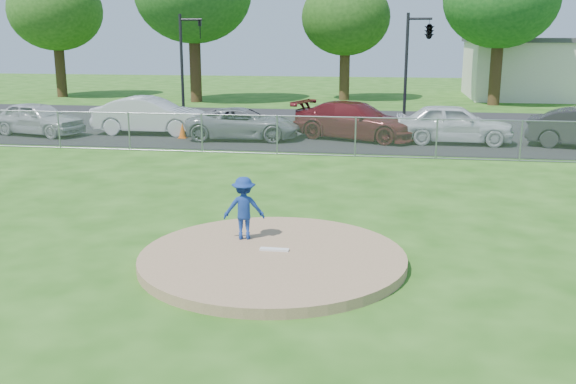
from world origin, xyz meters
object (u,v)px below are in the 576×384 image
(parked_car_white, at_px, (150,115))
(pitcher, at_px, (244,208))
(parked_car_silver, at_px, (38,118))
(parked_car_gray, at_px, (243,124))
(traffic_signal_center, at_px, (427,33))
(tree_center, at_px, (346,6))
(parked_car_pearl, at_px, (454,123))
(traffic_signal_left, at_px, (186,57))
(traffic_cone, at_px, (182,130))
(parked_car_darkred, at_px, (356,121))

(parked_car_white, bearing_deg, pitcher, -154.25)
(parked_car_silver, relative_size, parked_car_gray, 0.90)
(traffic_signal_center, bearing_deg, parked_car_gray, -140.80)
(pitcher, bearing_deg, tree_center, -100.70)
(pitcher, bearing_deg, parked_car_gray, -88.18)
(tree_center, height_order, pitcher, tree_center)
(parked_car_pearl, bearing_deg, traffic_signal_center, 10.11)
(traffic_signal_left, distance_m, traffic_cone, 7.61)
(parked_car_white, height_order, parked_car_gray, parked_car_white)
(pitcher, bearing_deg, parked_car_darkred, -106.90)
(traffic_signal_left, distance_m, pitcher, 22.70)
(parked_car_silver, bearing_deg, parked_car_pearl, -74.70)
(parked_car_pearl, bearing_deg, parked_car_silver, 92.94)
(tree_center, bearing_deg, parked_car_gray, -99.50)
(pitcher, bearing_deg, parked_car_white, -73.76)
(pitcher, distance_m, traffic_cone, 15.62)
(traffic_signal_left, bearing_deg, traffic_cone, -74.33)
(traffic_cone, height_order, parked_car_white, parked_car_white)
(traffic_signal_left, height_order, parked_car_white, traffic_signal_left)
(pitcher, bearing_deg, traffic_cone, -78.11)
(parked_car_white, xyz_separation_m, parked_car_pearl, (13.71, -0.53, -0.02))
(tree_center, xyz_separation_m, traffic_signal_left, (-7.76, -12.00, -3.11))
(pitcher, distance_m, parked_car_pearl, 15.96)
(parked_car_silver, height_order, parked_car_gray, parked_car_silver)
(traffic_cone, bearing_deg, traffic_signal_left, 105.67)
(traffic_signal_center, xyz_separation_m, parked_car_silver, (-17.71, -6.83, -3.84))
(tree_center, distance_m, parked_car_silver, 23.44)
(traffic_signal_left, distance_m, parked_car_white, 6.21)
(parked_car_silver, height_order, parked_car_pearl, parked_car_pearl)
(traffic_signal_center, xyz_separation_m, parked_car_white, (-12.72, -5.68, -3.75))
(traffic_cone, bearing_deg, parked_car_darkred, 7.13)
(parked_car_white, distance_m, parked_car_pearl, 13.72)
(traffic_signal_center, xyz_separation_m, parked_car_gray, (-8.08, -6.59, -3.91))
(traffic_signal_center, height_order, parked_car_darkred, traffic_signal_center)
(tree_center, xyz_separation_m, pitcher, (0.21, -33.11, -5.59))
(traffic_signal_center, height_order, traffic_cone, traffic_signal_center)
(traffic_signal_left, relative_size, traffic_signal_center, 1.00)
(parked_car_silver, xyz_separation_m, parked_car_pearl, (18.70, 0.62, 0.08))
(parked_car_pearl, bearing_deg, parked_car_darkred, 85.01)
(traffic_cone, bearing_deg, parked_car_white, 150.85)
(traffic_signal_left, height_order, parked_car_silver, traffic_signal_left)
(parked_car_silver, relative_size, parked_car_pearl, 0.91)
(tree_center, relative_size, parked_car_gray, 1.98)
(parked_car_gray, relative_size, parked_car_darkred, 0.88)
(traffic_signal_left, xyz_separation_m, traffic_signal_center, (12.73, -0.00, 1.25))
(traffic_cone, distance_m, parked_car_darkred, 7.73)
(traffic_signal_left, height_order, traffic_signal_center, same)
(traffic_signal_center, relative_size, parked_car_pearl, 1.14)
(parked_car_silver, height_order, parked_car_darkred, parked_car_darkred)
(traffic_signal_left, relative_size, parked_car_white, 1.08)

